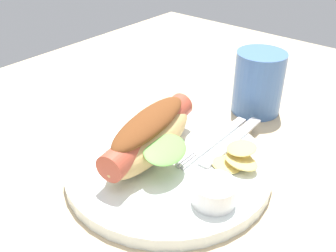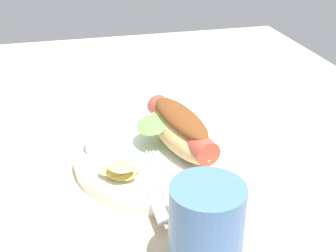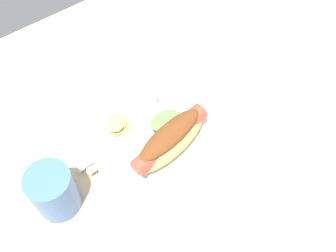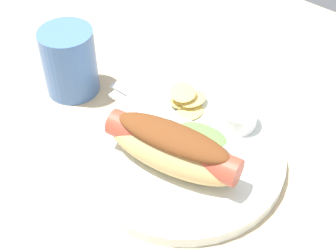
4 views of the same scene
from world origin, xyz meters
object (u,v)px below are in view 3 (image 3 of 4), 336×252
(plate, at_px, (160,142))
(fork, at_px, (121,152))
(chips_pile, at_px, (118,124))
(sauce_ramekin, at_px, (145,100))
(hot_dog, at_px, (170,139))
(knife, at_px, (110,148))
(drinking_cup, at_px, (54,191))

(plate, relative_size, fork, 1.73)
(plate, height_order, chips_pile, chips_pile)
(sauce_ramekin, relative_size, chips_pile, 0.77)
(plate, bearing_deg, sauce_ramekin, 73.75)
(hot_dog, distance_m, fork, 0.09)
(hot_dog, relative_size, fork, 1.20)
(chips_pile, bearing_deg, knife, -141.55)
(fork, bearing_deg, drinking_cup, -174.20)
(fork, xyz_separation_m, knife, (-0.01, 0.02, -0.00))
(hot_dog, bearing_deg, fork, 139.71)
(drinking_cup, bearing_deg, sauce_ramekin, 18.22)
(knife, bearing_deg, plate, -26.02)
(sauce_ramekin, bearing_deg, chips_pile, -168.56)
(plate, distance_m, knife, 0.09)
(plate, height_order, sauce_ramekin, sauce_ramekin)
(drinking_cup, bearing_deg, plate, -1.84)
(fork, relative_size, chips_pile, 2.38)
(plate, distance_m, chips_pile, 0.08)
(hot_dog, distance_m, drinking_cup, 0.21)
(plate, relative_size, chips_pile, 4.10)
(sauce_ramekin, relative_size, fork, 0.32)
(fork, height_order, drinking_cup, drinking_cup)
(sauce_ramekin, relative_size, knife, 0.34)
(knife, bearing_deg, chips_pile, 36.54)
(hot_dog, height_order, sauce_ramekin, hot_dog)
(plate, bearing_deg, hot_dog, -78.65)
(plate, bearing_deg, knife, 155.89)
(knife, height_order, drinking_cup, drinking_cup)
(drinking_cup, bearing_deg, hot_dog, -8.38)
(hot_dog, bearing_deg, drinking_cup, 161.29)
(hot_dog, bearing_deg, sauce_ramekin, 69.52)
(knife, height_order, chips_pile, chips_pile)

